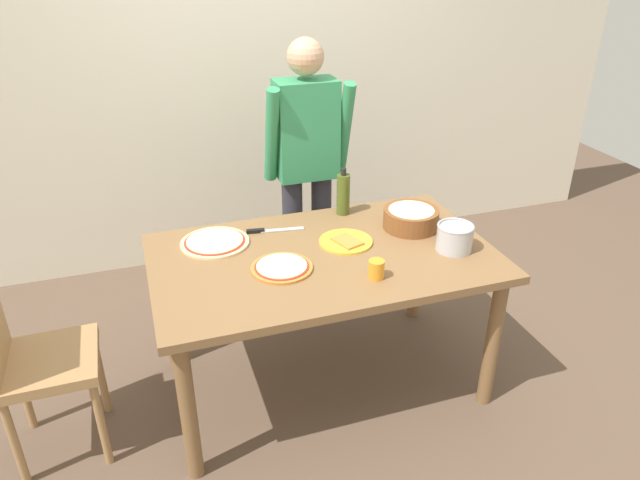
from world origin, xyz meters
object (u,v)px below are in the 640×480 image
object	(u,v)px
pizza_raw_on_board	(215,242)
chair_wooden_left	(27,353)
olive_oil_bottle	(343,194)
popcorn_bowl	(411,216)
pizza_cooked_on_tray	(282,267)
cup_orange	(376,269)
steel_pot	(455,237)
chef_knife	(268,230)
dining_table	(323,271)
person_cook	(307,161)
plate_with_slice	(346,241)

from	to	relation	value
pizza_raw_on_board	chair_wooden_left	bearing A→B (deg)	-160.13
chair_wooden_left	olive_oil_bottle	xyz separation A→B (m)	(1.57, 0.44, 0.33)
popcorn_bowl	pizza_cooked_on_tray	bearing A→B (deg)	-164.73
cup_orange	steel_pot	bearing A→B (deg)	15.12
pizza_raw_on_board	olive_oil_bottle	world-z (taller)	olive_oil_bottle
popcorn_bowl	olive_oil_bottle	distance (m)	0.38
pizza_cooked_on_tray	popcorn_bowl	bearing A→B (deg)	15.27
pizza_cooked_on_tray	chef_knife	distance (m)	0.38
popcorn_bowl	chef_knife	size ratio (longest dim) A/B	0.96
dining_table	steel_pot	distance (m)	0.64
person_cook	steel_pot	xyz separation A→B (m)	(0.45, -0.91, -0.11)
dining_table	steel_pot	bearing A→B (deg)	-14.15
pizza_cooked_on_tray	steel_pot	world-z (taller)	steel_pot
chef_knife	pizza_cooked_on_tray	bearing A→B (deg)	-94.68
plate_with_slice	olive_oil_bottle	bearing A→B (deg)	72.23
pizza_raw_on_board	cup_orange	size ratio (longest dim) A/B	3.92
pizza_cooked_on_tray	chef_knife	xyz separation A→B (m)	(0.03, 0.38, -0.00)
dining_table	plate_with_slice	bearing A→B (deg)	26.88
dining_table	popcorn_bowl	distance (m)	0.55
person_cook	chair_wooden_left	world-z (taller)	person_cook
person_cook	pizza_cooked_on_tray	bearing A→B (deg)	-114.41
dining_table	chef_knife	distance (m)	0.38
pizza_raw_on_board	steel_pot	size ratio (longest dim) A/B	1.92
plate_with_slice	dining_table	bearing A→B (deg)	-153.12
popcorn_bowl	chef_knife	distance (m)	0.73
steel_pot	cup_orange	bearing A→B (deg)	-164.88
popcorn_bowl	olive_oil_bottle	size ratio (longest dim) A/B	1.09
cup_orange	person_cook	bearing A→B (deg)	89.75
pizza_raw_on_board	pizza_cooked_on_tray	xyz separation A→B (m)	(0.24, -0.34, 0.00)
pizza_raw_on_board	plate_with_slice	distance (m)	0.64
person_cook	popcorn_bowl	distance (m)	0.73
olive_oil_bottle	dining_table	bearing A→B (deg)	-121.74
pizza_cooked_on_tray	plate_with_slice	xyz separation A→B (m)	(0.36, 0.14, -0.00)
pizza_cooked_on_tray	olive_oil_bottle	world-z (taller)	olive_oil_bottle
steel_pot	plate_with_slice	bearing A→B (deg)	154.22
steel_pot	cup_orange	world-z (taller)	steel_pot
dining_table	pizza_raw_on_board	size ratio (longest dim) A/B	4.81
pizza_raw_on_board	chef_knife	world-z (taller)	pizza_raw_on_board
chair_wooden_left	plate_with_slice	distance (m)	1.48
steel_pot	chef_knife	distance (m)	0.92
chair_wooden_left	popcorn_bowl	distance (m)	1.86
chair_wooden_left	olive_oil_bottle	bearing A→B (deg)	15.66
pizza_raw_on_board	olive_oil_bottle	xyz separation A→B (m)	(0.71, 0.13, 0.10)
person_cook	cup_orange	world-z (taller)	person_cook
pizza_raw_on_board	pizza_cooked_on_tray	distance (m)	0.42
dining_table	pizza_cooked_on_tray	bearing A→B (deg)	-161.89
dining_table	person_cook	bearing A→B (deg)	78.43
dining_table	steel_pot	size ratio (longest dim) A/B	9.22
pizza_raw_on_board	pizza_cooked_on_tray	size ratio (longest dim) A/B	1.19
olive_oil_bottle	cup_orange	xyz separation A→B (m)	(-0.09, -0.67, -0.07)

